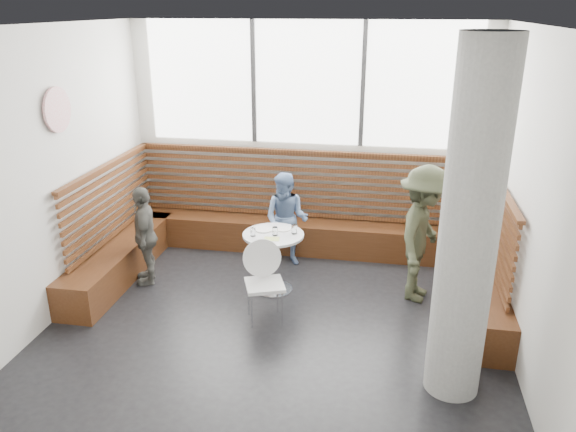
% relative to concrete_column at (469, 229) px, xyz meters
% --- Properties ---
extents(room, '(5.00, 5.00, 3.20)m').
position_rel_concrete_column_xyz_m(room, '(-1.85, 0.60, 0.00)').
color(room, silver).
rests_on(room, ground).
extents(booth, '(5.00, 2.50, 1.44)m').
position_rel_concrete_column_xyz_m(booth, '(-1.85, 2.37, -1.19)').
color(booth, '#422310').
rests_on(booth, ground).
extents(concrete_column, '(0.50, 0.50, 3.20)m').
position_rel_concrete_column_xyz_m(concrete_column, '(0.00, 0.00, 0.00)').
color(concrete_column, gray).
rests_on(concrete_column, ground).
extents(wall_art, '(0.03, 0.50, 0.50)m').
position_rel_concrete_column_xyz_m(wall_art, '(-4.31, 1.00, 0.70)').
color(wall_art, white).
rests_on(wall_art, room).
extents(cafe_table, '(0.75, 0.75, 0.77)m').
position_rel_concrete_column_xyz_m(cafe_table, '(-2.03, 1.57, -1.05)').
color(cafe_table, silver).
rests_on(cafe_table, ground).
extents(cafe_chair, '(0.44, 0.43, 0.91)m').
position_rel_concrete_column_xyz_m(cafe_chair, '(-1.98, 0.92, -1.06)').
color(cafe_chair, white).
rests_on(cafe_chair, ground).
extents(adult_man, '(0.88, 1.20, 1.67)m').
position_rel_concrete_column_xyz_m(adult_man, '(-0.25, 1.71, -0.77)').
color(adult_man, '#393F2A').
rests_on(adult_man, ground).
extents(child_back, '(0.69, 0.57, 1.29)m').
position_rel_concrete_column_xyz_m(child_back, '(-2.02, 2.39, -0.95)').
color(child_back, '#6582B0').
rests_on(child_back, ground).
extents(child_left, '(0.55, 0.81, 1.28)m').
position_rel_concrete_column_xyz_m(child_left, '(-3.68, 1.53, -0.96)').
color(child_left, '#56554E').
rests_on(child_left, ground).
extents(plate_near, '(0.22, 0.22, 0.02)m').
position_rel_concrete_column_xyz_m(plate_near, '(-2.16, 1.66, -0.82)').
color(plate_near, white).
rests_on(plate_near, cafe_table).
extents(plate_far, '(0.18, 0.18, 0.01)m').
position_rel_concrete_column_xyz_m(plate_far, '(-1.93, 1.72, -0.82)').
color(plate_far, white).
rests_on(plate_far, cafe_table).
extents(glass_left, '(0.06, 0.06, 0.10)m').
position_rel_concrete_column_xyz_m(glass_left, '(-2.25, 1.46, -0.78)').
color(glass_left, white).
rests_on(glass_left, cafe_table).
extents(glass_mid, '(0.07, 0.07, 0.10)m').
position_rel_concrete_column_xyz_m(glass_mid, '(-2.00, 1.53, -0.78)').
color(glass_mid, white).
rests_on(glass_mid, cafe_table).
extents(glass_right, '(0.07, 0.07, 0.11)m').
position_rel_concrete_column_xyz_m(glass_right, '(-1.78, 1.62, -0.77)').
color(glass_right, white).
rests_on(glass_right, cafe_table).
extents(menu_card, '(0.19, 0.15, 0.00)m').
position_rel_concrete_column_xyz_m(menu_card, '(-2.01, 1.40, -0.83)').
color(menu_card, '#A5C64C').
rests_on(menu_card, cafe_table).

